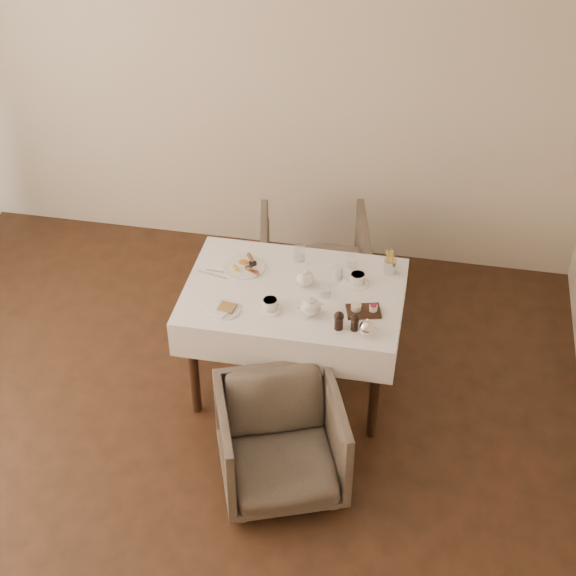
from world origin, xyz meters
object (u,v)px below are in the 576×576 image
at_px(breakfast_plate, 244,266).
at_px(armchair_near, 281,442).
at_px(table, 294,306).
at_px(teapot_centre, 305,277).
at_px(armchair_far, 313,265).

bearing_deg(breakfast_plate, armchair_near, -73.23).
bearing_deg(armchair_near, table, 75.14).
xyz_separation_m(table, teapot_centre, (0.06, 0.06, 0.18)).
bearing_deg(table, teapot_centre, 46.56).
bearing_deg(armchair_near, breakfast_plate, 93.19).
bearing_deg(breakfast_plate, teapot_centre, -21.71).
distance_m(armchair_far, teapot_centre, 0.91).
bearing_deg(breakfast_plate, table, -32.70).
distance_m(table, teapot_centre, 0.19).
xyz_separation_m(armchair_near, breakfast_plate, (-0.41, 0.94, 0.45)).
distance_m(table, armchair_near, 0.85).
relative_size(armchair_near, armchair_far, 0.92).
relative_size(table, armchair_near, 1.88).
relative_size(armchair_near, teapot_centre, 4.66).
height_order(table, breakfast_plate, breakfast_plate).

